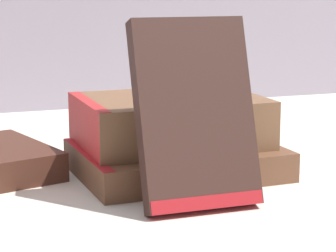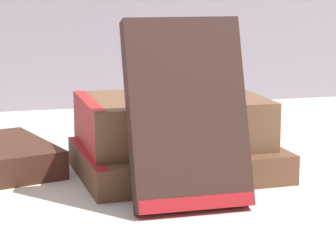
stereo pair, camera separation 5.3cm
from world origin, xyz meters
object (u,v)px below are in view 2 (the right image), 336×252
book_flat_bottom (172,160)px  pocket_watch (194,92)px  book_flat_top (167,121)px  book_leaning_front (187,120)px

book_flat_bottom → pocket_watch: 0.08m
book_flat_bottom → pocket_watch: (0.03, 0.02, 0.07)m
book_flat_top → book_leaning_front: 0.12m
book_flat_bottom → book_leaning_front: 0.12m
book_flat_bottom → book_flat_top: (-0.00, 0.01, 0.04)m
book_flat_bottom → book_leaning_front: (-0.02, -0.10, 0.06)m
book_flat_bottom → book_leaning_front: size_ratio=1.25×
book_flat_top → book_flat_bottom: bearing=-80.0°
book_flat_top → pocket_watch: 0.04m
book_leaning_front → pocket_watch: (0.04, 0.12, 0.00)m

